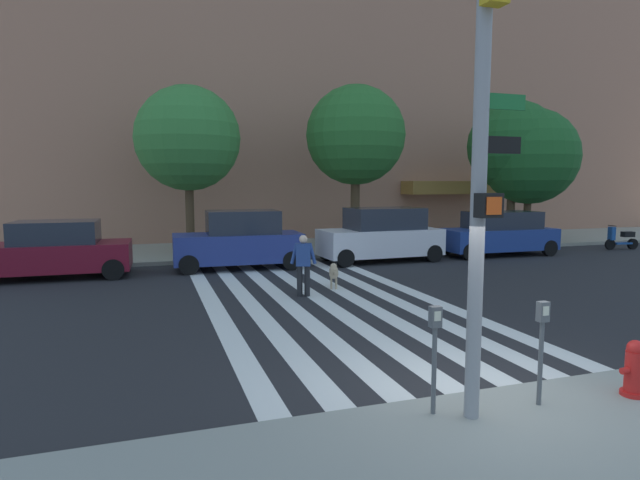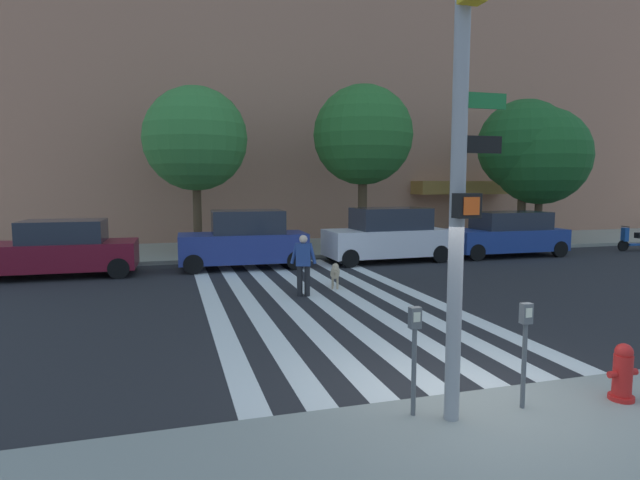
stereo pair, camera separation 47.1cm
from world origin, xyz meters
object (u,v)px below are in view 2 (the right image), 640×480
at_px(pedestrian_dog_walker, 303,262).
at_px(dog_on_leash, 335,272).
at_px(parked_car_behind_first, 244,241).
at_px(pedestrian_bystander, 422,225).
at_px(parking_meter_curbside, 414,346).
at_px(parked_car_near_curb, 60,250).
at_px(parked_scooter, 635,240).
at_px(street_tree_nearest, 195,139).
at_px(parked_car_fourth_in_line, 507,234).
at_px(street_tree_further, 524,146).
at_px(fire_hydrant, 623,373).
at_px(traffic_light_pole, 462,137).
at_px(parking_meter_second_along, 525,341).
at_px(street_tree_furthest, 541,156).
at_px(parked_car_third_in_line, 387,236).
at_px(street_tree_middle, 363,136).

relative_size(pedestrian_dog_walker, dog_on_leash, 1.57).
bearing_deg(parked_car_behind_first, pedestrian_bystander, 21.19).
distance_m(parking_meter_curbside, pedestrian_bystander, 18.14).
bearing_deg(parked_car_near_curb, parked_scooter, -0.51).
bearing_deg(street_tree_nearest, parked_car_behind_first, -68.53).
xyz_separation_m(parked_car_fourth_in_line, street_tree_further, (2.91, 2.97, 3.84)).
xyz_separation_m(street_tree_nearest, dog_on_leash, (3.41, -7.75, -4.31)).
height_order(fire_hydrant, street_tree_nearest, street_tree_nearest).
xyz_separation_m(traffic_light_pole, parking_meter_curbside, (-0.41, 0.28, -2.49)).
relative_size(parking_meter_curbside, dog_on_leash, 1.31).
bearing_deg(parked_car_behind_first, parked_scooter, -0.69).
relative_size(parked_scooter, street_tree_further, 0.24).
distance_m(fire_hydrant, parked_scooter, 19.14).
distance_m(parked_car_fourth_in_line, street_tree_nearest, 13.30).
xyz_separation_m(parking_meter_second_along, street_tree_furthest, (12.66, 15.43, 3.22)).
distance_m(parked_car_behind_first, pedestrian_dog_walker, 5.13).
height_order(parked_car_fourth_in_line, parked_scooter, parked_car_fourth_in_line).
xyz_separation_m(traffic_light_pole, fire_hydrant, (2.44, -0.09, -3.00)).
relative_size(traffic_light_pole, parked_scooter, 3.56).
bearing_deg(pedestrian_dog_walker, parked_car_third_in_line, 47.58).
xyz_separation_m(parked_car_behind_first, street_tree_nearest, (-1.40, 3.56, 3.78)).
bearing_deg(parking_meter_curbside, parked_car_near_curb, 116.04).
bearing_deg(street_tree_further, street_tree_middle, 179.30).
bearing_deg(parking_meter_curbside, street_tree_further, 49.28).
bearing_deg(pedestrian_dog_walker, parked_scooter, 16.43).
distance_m(pedestrian_dog_walker, pedestrian_bystander, 11.53).
height_order(parking_meter_curbside, parked_car_third_in_line, parked_car_third_in_line).
relative_size(parked_car_fourth_in_line, street_tree_further, 0.71).
bearing_deg(street_tree_furthest, parked_car_near_curb, -172.87).
xyz_separation_m(parked_car_third_in_line, street_tree_furthest, (8.88, 2.54, 3.25)).
bearing_deg(street_tree_further, traffic_light_pole, -129.35).
height_order(parked_car_behind_first, street_tree_middle, street_tree_middle).
bearing_deg(parked_scooter, parked_car_third_in_line, 178.98).
relative_size(parked_car_near_curb, pedestrian_bystander, 2.94).
bearing_deg(parked_car_fourth_in_line, street_tree_nearest, 163.77).
xyz_separation_m(parked_car_near_curb, pedestrian_dog_walker, (6.78, -5.06, 0.05)).
bearing_deg(pedestrian_bystander, fire_hydrant, -108.79).
height_order(street_tree_middle, dog_on_leash, street_tree_middle).
relative_size(parked_car_third_in_line, dog_on_leash, 4.50).
distance_m(traffic_light_pole, parking_meter_curbside, 2.54).
bearing_deg(street_tree_nearest, street_tree_further, -2.25).
relative_size(fire_hydrant, parking_meter_second_along, 0.56).
xyz_separation_m(parked_car_near_curb, parked_scooter, (23.24, -0.21, -0.39)).
xyz_separation_m(traffic_light_pole, street_tree_furthest, (13.69, 15.50, 0.73)).
relative_size(parked_car_near_curb, parked_scooter, 2.96).
bearing_deg(street_tree_nearest, dog_on_leash, -66.25).
xyz_separation_m(parked_scooter, pedestrian_bystander, (-8.60, 3.58, 0.60)).
distance_m(parking_meter_curbside, parked_car_fourth_in_line, 16.51).
distance_m(parking_meter_second_along, street_tree_further, 20.25).
xyz_separation_m(parking_meter_curbside, parked_car_third_in_line, (5.21, 12.69, -0.03)).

